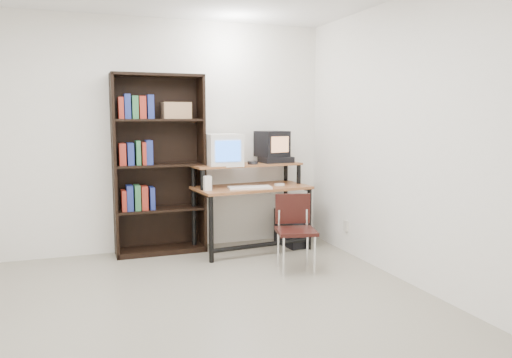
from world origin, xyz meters
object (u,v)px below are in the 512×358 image
object	(u,v)px
pc_tower	(291,228)
bookshelf	(158,163)
computer_desk	(251,190)
crt_monitor	(223,150)
school_chair	(295,224)
crt_tv	(272,144)

from	to	relation	value
pc_tower	bookshelf	bearing A→B (deg)	163.63
computer_desk	crt_monitor	distance (m)	0.55
school_chair	bookshelf	xyz separation A→B (m)	(-1.17, 1.10, 0.55)
crt_monitor	pc_tower	bearing A→B (deg)	-5.20
computer_desk	crt_tv	bearing A→B (deg)	21.40
computer_desk	crt_tv	size ratio (longest dim) A/B	3.48
computer_desk	bookshelf	bearing A→B (deg)	160.69
school_chair	crt_monitor	bearing A→B (deg)	129.22
crt_tv	pc_tower	xyz separation A→B (m)	(0.17, -0.17, -0.99)
computer_desk	bookshelf	world-z (taller)	bookshelf
crt_monitor	pc_tower	xyz separation A→B (m)	(0.81, -0.06, -0.94)
pc_tower	crt_tv	bearing A→B (deg)	128.89
crt_monitor	school_chair	world-z (taller)	crt_monitor
computer_desk	bookshelf	size ratio (longest dim) A/B	0.67
school_chair	pc_tower	bearing A→B (deg)	81.04
pc_tower	bookshelf	size ratio (longest dim) A/B	0.23
crt_tv	crt_monitor	bearing A→B (deg)	175.90
crt_monitor	school_chair	size ratio (longest dim) A/B	0.53
crt_tv	pc_tower	distance (m)	1.02
crt_monitor	school_chair	bearing A→B (deg)	-63.84
crt_tv	pc_tower	size ratio (longest dim) A/B	0.85
computer_desk	bookshelf	xyz separation A→B (m)	(-1.00, 0.24, 0.31)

